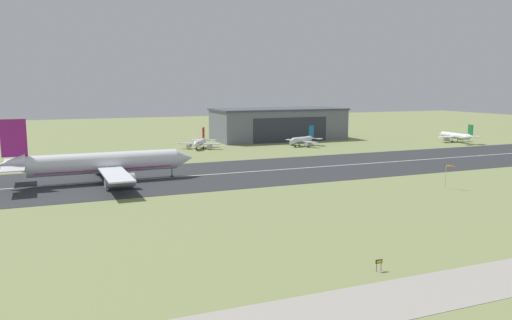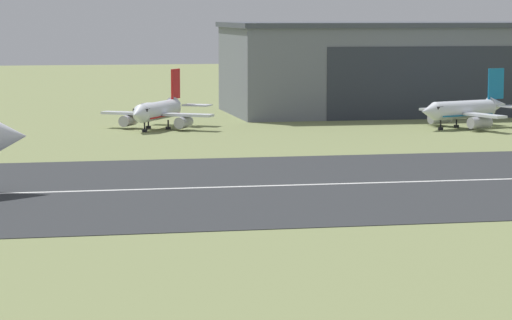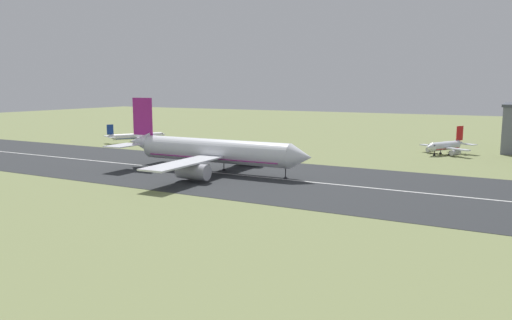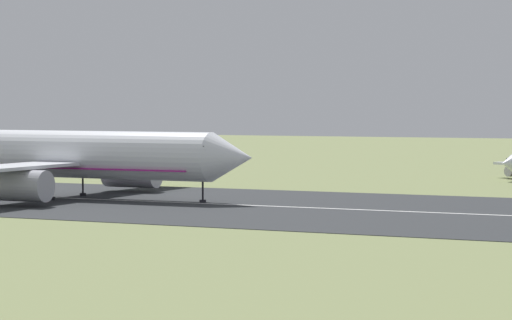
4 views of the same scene
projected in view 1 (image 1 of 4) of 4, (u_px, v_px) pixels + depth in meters
ground_plane at (344, 215)px, 110.72m from camera, size 733.41×733.41×0.00m
runway_strip at (246, 172)px, 165.32m from camera, size 493.41×50.64×0.06m
runway_centreline at (246, 172)px, 165.31m from camera, size 444.07×0.70×0.01m
taxiway_road at (494, 279)px, 73.51m from camera, size 370.06×11.25×0.05m
hangar_building at (279, 124)px, 265.68m from camera, size 69.45×30.18×16.56m
airplane_landing at (104, 163)px, 147.76m from camera, size 55.73×55.81×19.30m
airplane_parked_west at (302, 140)px, 236.36m from camera, size 18.42×18.37×9.40m
airplane_parked_centre at (200, 143)px, 226.22m from camera, size 18.31×18.92×9.20m
airplane_parked_far_east at (455, 136)px, 252.77m from camera, size 18.47×24.61×9.71m
windsock_pole at (451, 168)px, 137.39m from camera, size 1.87×2.41×6.72m
runway_sign at (379, 263)px, 76.69m from camera, size 1.20×0.14×1.84m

